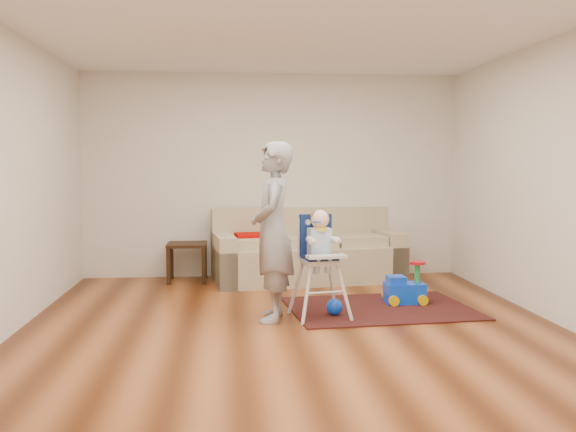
{
  "coord_description": "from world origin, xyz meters",
  "views": [
    {
      "loc": [
        -0.58,
        -5.84,
        1.52
      ],
      "look_at": [
        0.0,
        0.4,
        1.0
      ],
      "focal_mm": 40.0,
      "sensor_mm": 36.0,
      "label": 1
    }
  ],
  "objects": [
    {
      "name": "ground",
      "position": [
        0.0,
        0.0,
        0.0
      ],
      "size": [
        5.5,
        5.5,
        0.0
      ],
      "primitive_type": "plane",
      "color": "#471D08",
      "rests_on": "ground"
    },
    {
      "name": "toy_ball",
      "position": [
        0.46,
        0.35,
        0.1
      ],
      "size": [
        0.16,
        0.16,
        0.16
      ],
      "primitive_type": "sphere",
      "color": "blue",
      "rests_on": "area_rug"
    },
    {
      "name": "sofa",
      "position": [
        0.43,
        2.3,
        0.46
      ],
      "size": [
        2.5,
        1.29,
        0.92
      ],
      "rotation": [
        0.0,
        0.0,
        0.13
      ],
      "color": "tan",
      "rests_on": "ground"
    },
    {
      "name": "area_rug",
      "position": [
        0.99,
        0.63,
        0.01
      ],
      "size": [
        1.99,
        1.57,
        0.01
      ],
      "primitive_type": "cube",
      "rotation": [
        0.0,
        0.0,
        0.1
      ],
      "color": "black",
      "rests_on": "ground"
    },
    {
      "name": "ride_on_toy",
      "position": [
        1.3,
        0.83,
        0.24
      ],
      "size": [
        0.42,
        0.3,
        0.45
      ],
      "primitive_type": null,
      "rotation": [
        0.0,
        0.0,
        0.02
      ],
      "color": "blue",
      "rests_on": "area_rug"
    },
    {
      "name": "side_table",
      "position": [
        -1.12,
        2.4,
        0.25
      ],
      "size": [
        0.5,
        0.5,
        0.5
      ],
      "primitive_type": null,
      "color": "black",
      "rests_on": "ground"
    },
    {
      "name": "adult",
      "position": [
        -0.16,
        0.27,
        0.86
      ],
      "size": [
        0.47,
        0.67,
        1.72
      ],
      "primitive_type": "imported",
      "rotation": [
        0.0,
        0.0,
        -1.67
      ],
      "color": "gray",
      "rests_on": "ground"
    },
    {
      "name": "room_envelope",
      "position": [
        0.0,
        0.53,
        1.88
      ],
      "size": [
        5.04,
        5.52,
        2.72
      ],
      "color": "beige",
      "rests_on": "ground"
    },
    {
      "name": "high_chair",
      "position": [
        0.31,
        0.32,
        0.52
      ],
      "size": [
        0.57,
        0.57,
        1.07
      ],
      "rotation": [
        0.0,
        0.0,
        0.17
      ],
      "color": "silver",
      "rests_on": "ground"
    }
  ]
}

